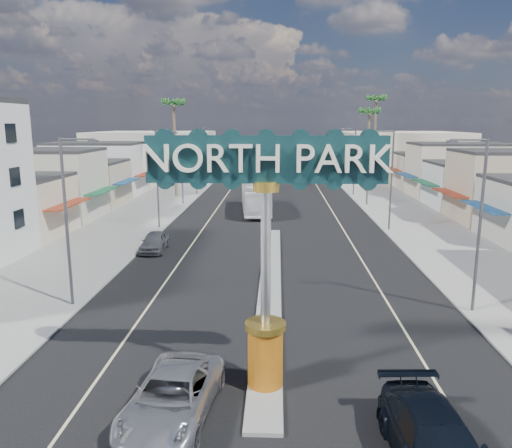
# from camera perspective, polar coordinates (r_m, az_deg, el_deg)

# --- Properties ---
(ground) EXTENTS (160.00, 160.00, 0.00)m
(ground) POSITION_cam_1_polar(r_m,az_deg,el_deg) (46.07, 1.94, -0.63)
(ground) COLOR gray
(ground) RESTS_ON ground
(road) EXTENTS (20.00, 120.00, 0.01)m
(road) POSITION_cam_1_polar(r_m,az_deg,el_deg) (46.07, 1.94, -0.62)
(road) COLOR black
(road) RESTS_ON ground
(median_island) EXTENTS (1.30, 30.00, 0.16)m
(median_island) POSITION_cam_1_polar(r_m,az_deg,el_deg) (30.59, 1.63, -6.84)
(median_island) COLOR gray
(median_island) RESTS_ON ground
(sidewalk_left) EXTENTS (8.00, 120.00, 0.12)m
(sidewalk_left) POSITION_cam_1_polar(r_m,az_deg,el_deg) (48.25, -14.93, -0.39)
(sidewalk_left) COLOR gray
(sidewalk_left) RESTS_ON ground
(sidewalk_right) EXTENTS (8.00, 120.00, 0.12)m
(sidewalk_right) POSITION_cam_1_polar(r_m,az_deg,el_deg) (48.02, 18.89, -0.68)
(sidewalk_right) COLOR gray
(sidewalk_right) RESTS_ON ground
(storefront_row_left) EXTENTS (12.00, 42.00, 6.00)m
(storefront_row_left) POSITION_cam_1_polar(r_m,az_deg,el_deg) (63.30, -20.27, 4.76)
(storefront_row_left) COLOR beige
(storefront_row_left) RESTS_ON ground
(storefront_row_right) EXTENTS (12.00, 42.00, 6.00)m
(storefront_row_right) POSITION_cam_1_polar(r_m,az_deg,el_deg) (63.00, 24.55, 4.40)
(storefront_row_right) COLOR #B7B29E
(storefront_row_right) RESTS_ON ground
(backdrop_far_left) EXTENTS (20.00, 20.00, 8.00)m
(backdrop_far_left) POSITION_cam_1_polar(r_m,az_deg,el_deg) (92.94, -11.57, 7.82)
(backdrop_far_left) COLOR #B7B29E
(backdrop_far_left) RESTS_ON ground
(backdrop_far_right) EXTENTS (20.00, 20.00, 8.00)m
(backdrop_far_right) POSITION_cam_1_polar(r_m,az_deg,el_deg) (92.75, 16.10, 7.60)
(backdrop_far_right) COLOR beige
(backdrop_far_right) RESTS_ON ground
(gateway_sign) EXTENTS (8.20, 1.50, 9.15)m
(gateway_sign) POSITION_cam_1_polar(r_m,az_deg,el_deg) (17.43, 1.13, -1.10)
(gateway_sign) COLOR #C75A0F
(gateway_sign) RESTS_ON median_island
(traffic_signal_left) EXTENTS (5.09, 0.45, 6.00)m
(traffic_signal_left) POSITION_cam_1_polar(r_m,az_deg,el_deg) (60.04, -6.75, 6.29)
(traffic_signal_left) COLOR #47474C
(traffic_signal_left) RESTS_ON ground
(traffic_signal_right) EXTENTS (5.09, 0.45, 6.00)m
(traffic_signal_right) POSITION_cam_1_polar(r_m,az_deg,el_deg) (59.92, 10.98, 6.15)
(traffic_signal_right) COLOR #47474C
(traffic_signal_right) RESTS_ON ground
(streetlight_l_near) EXTENTS (2.03, 0.22, 9.00)m
(streetlight_l_near) POSITION_cam_1_polar(r_m,az_deg,el_deg) (27.66, -20.60, 1.09)
(streetlight_l_near) COLOR #47474C
(streetlight_l_near) RESTS_ON ground
(streetlight_l_mid) EXTENTS (2.03, 0.22, 9.00)m
(streetlight_l_mid) POSITION_cam_1_polar(r_m,az_deg,el_deg) (46.54, -11.03, 5.61)
(streetlight_l_mid) COLOR #47474C
(streetlight_l_mid) RESTS_ON ground
(streetlight_l_far) EXTENTS (2.03, 0.22, 9.00)m
(streetlight_l_far) POSITION_cam_1_polar(r_m,az_deg,el_deg) (68.05, -6.73, 7.58)
(streetlight_l_far) COLOR #47474C
(streetlight_l_far) RESTS_ON ground
(streetlight_r_near) EXTENTS (2.03, 0.22, 9.00)m
(streetlight_r_near) POSITION_cam_1_polar(r_m,az_deg,el_deg) (27.36, 23.96, 0.72)
(streetlight_r_near) COLOR #47474C
(streetlight_r_near) RESTS_ON ground
(streetlight_r_mid) EXTENTS (2.03, 0.22, 9.00)m
(streetlight_r_mid) POSITION_cam_1_polar(r_m,az_deg,el_deg) (46.36, 15.05, 5.40)
(streetlight_r_mid) COLOR #47474C
(streetlight_r_mid) RESTS_ON ground
(streetlight_r_far) EXTENTS (2.03, 0.22, 9.00)m
(streetlight_r_far) POSITION_cam_1_polar(r_m,az_deg,el_deg) (67.93, 11.07, 7.43)
(streetlight_r_far) COLOR #47474C
(streetlight_r_far) RESTS_ON ground
(palm_left_far) EXTENTS (2.60, 2.60, 13.10)m
(palm_left_far) POSITION_cam_1_polar(r_m,az_deg,el_deg) (66.41, -9.39, 12.96)
(palm_left_far) COLOR brown
(palm_left_far) RESTS_ON ground
(palm_right_mid) EXTENTS (2.60, 2.60, 12.10)m
(palm_right_mid) POSITION_cam_1_polar(r_m,az_deg,el_deg) (72.13, 12.84, 12.00)
(palm_right_mid) COLOR brown
(palm_right_mid) RESTS_ON ground
(palm_right_far) EXTENTS (2.60, 2.60, 14.10)m
(palm_right_far) POSITION_cam_1_polar(r_m,az_deg,el_deg) (78.44, 13.58, 13.21)
(palm_right_far) COLOR brown
(palm_right_far) RESTS_ON ground
(suv_left) EXTENTS (3.15, 5.86, 1.56)m
(suv_left) POSITION_cam_1_polar(r_m,az_deg,el_deg) (17.81, -9.54, -18.84)
(suv_left) COLOR #B0B1B5
(suv_left) RESTS_ON ground
(suv_right) EXTENTS (2.66, 5.88, 1.67)m
(suv_right) POSITION_cam_1_polar(r_m,az_deg,el_deg) (16.22, 19.87, -22.54)
(suv_right) COLOR black
(suv_right) RESTS_ON ground
(car_parked_left) EXTENTS (1.82, 4.36, 1.48)m
(car_parked_left) POSITION_cam_1_polar(r_m,az_deg,el_deg) (39.08, -11.50, -1.98)
(car_parked_left) COLOR slate
(car_parked_left) RESTS_ON ground
(city_bus) EXTENTS (3.81, 11.94, 3.27)m
(city_bus) POSITION_cam_1_polar(r_m,az_deg,el_deg) (54.72, -0.05, 3.07)
(city_bus) COLOR white
(city_bus) RESTS_ON ground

